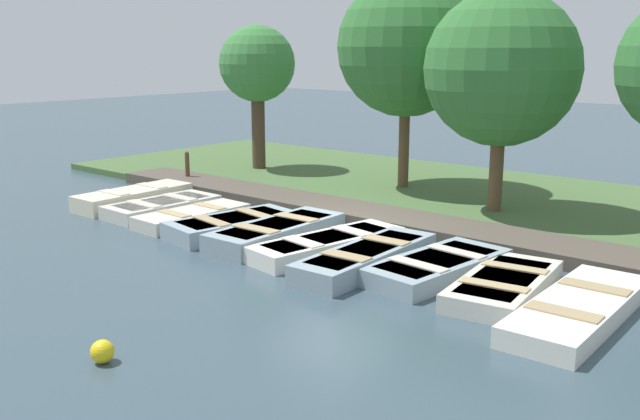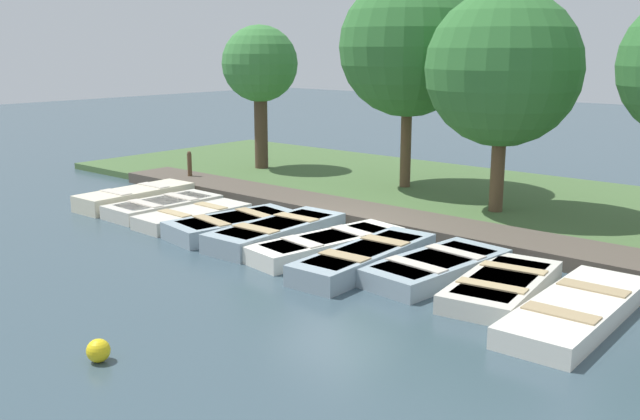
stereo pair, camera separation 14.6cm
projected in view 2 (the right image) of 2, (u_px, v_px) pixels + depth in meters
ground_plane at (337, 237)px, 15.09m from camera, size 80.00×80.00×0.00m
shore_bank at (457, 196)px, 18.77m from camera, size 8.00×24.00×0.19m
dock_walkway at (378, 218)px, 16.13m from camera, size 1.44×17.16×0.29m
rowboat_0 at (136, 196)px, 18.09m from camera, size 3.05×1.08×0.43m
rowboat_1 at (164, 206)px, 17.19m from camera, size 2.77×1.27×0.34m
rowboat_2 at (193, 216)px, 16.26m from camera, size 2.72×1.10×0.33m
rowboat_3 at (233, 225)px, 15.32m from camera, size 3.00×1.69×0.39m
rowboat_4 at (277, 232)px, 14.69m from camera, size 3.26×1.21×0.41m
rowboat_5 at (327, 244)px, 13.87m from camera, size 3.46×1.54×0.35m
rowboat_6 at (365, 258)px, 12.91m from camera, size 3.42×1.12×0.40m
rowboat_7 at (436, 267)px, 12.46m from camera, size 3.02×1.54×0.35m
rowboat_8 at (502, 285)px, 11.53m from camera, size 2.94×1.56×0.33m
rowboat_9 at (577, 310)px, 10.45m from camera, size 3.57×1.23×0.34m
mooring_post_near at (190, 168)px, 20.45m from camera, size 0.13×0.13×1.02m
buoy at (98, 351)px, 9.08m from camera, size 0.31×0.31×0.31m
park_tree_far_left at (260, 66)px, 21.82m from camera, size 2.33×2.33×4.59m
park_tree_left at (408, 47)px, 18.68m from camera, size 3.67×3.67×5.77m
park_tree_center at (503, 69)px, 15.89m from camera, size 3.50×3.50×5.20m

